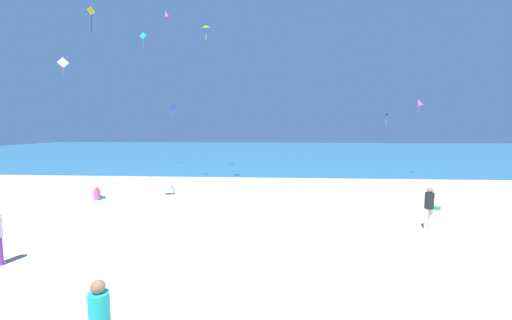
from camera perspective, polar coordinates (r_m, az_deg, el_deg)
ground_plane at (r=16.21m, az=0.38°, el=-8.85°), size 120.00×120.00×0.00m
ocean_water at (r=56.23m, az=2.96°, el=1.62°), size 120.00×60.00×0.05m
beach_chair_far_left at (r=20.68m, az=-14.82°, el=-5.19°), size 0.65×0.58×0.54m
person_1 at (r=14.78m, az=28.21°, el=-7.01°), size 0.41×0.41×1.73m
person_4 at (r=20.47m, az=-26.15°, el=-5.53°), size 0.58×0.70×0.78m
person_5 at (r=18.80m, az=28.77°, el=-6.58°), size 0.44×0.69×0.82m
kite_white at (r=23.27m, az=-30.87°, el=14.47°), size 0.59×0.34×1.03m
kite_blue at (r=26.43m, az=-14.46°, el=8.98°), size 0.66×0.35×1.04m
kite_teal at (r=34.42m, az=-19.27°, el=19.88°), size 0.71×0.15×1.45m
kite_yellow at (r=25.12m, az=-27.06°, el=22.13°), size 0.25×0.53×1.57m
kite_purple at (r=24.91m, az=-15.54°, el=23.53°), size 0.55×0.49×0.96m
kite_lime at (r=31.06m, az=-8.82°, el=22.22°), size 0.54×0.40×1.29m
kite_black at (r=31.61m, az=21.94°, el=7.42°), size 0.45×0.45×1.22m
kite_magenta at (r=29.79m, az=26.80°, el=9.02°), size 0.77×0.75×1.11m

